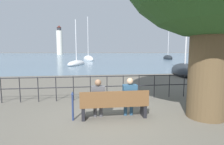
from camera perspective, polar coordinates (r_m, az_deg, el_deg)
The scene contains 12 objects.
ground_plane at distance 5.74m, azimuth 0.68°, elevation -14.48°, with size 1000.00×1000.00×0.00m, color #605B51.
harbor_water at distance 165.70m, azimuth -7.33°, elevation 5.98°, with size 600.00×300.00×0.01m.
park_bench at distance 5.53m, azimuth 0.78°, elevation -10.43°, with size 2.12×0.45×0.90m.
seated_person_left at distance 5.50m, azimuth -4.55°, elevation -7.98°, with size 0.41×0.35×1.25m.
seated_person_right at distance 5.63m, azimuth 5.76°, elevation -7.55°, with size 0.44×0.35×1.26m.
promenade_railing at distance 7.64m, azimuth -1.66°, elevation -3.69°, with size 15.90×0.04×1.05m.
closed_umbrella at distance 5.49m, azimuth -12.72°, elevation -10.06°, with size 0.09×0.09×0.91m.
sailboat_0 at distance 28.97m, azimuth -11.52°, elevation 2.98°, with size 3.30×7.45×7.49m.
sailboat_1 at distance 41.60m, azimuth -7.75°, elevation 4.39°, with size 3.32×6.23×10.64m.
sailboat_2 at distance 52.20m, azimuth 17.76°, elevation 4.56°, with size 3.73×6.47×8.68m.
sailboat_3 at distance 18.49m, azimuth 22.65°, elevation 0.77°, with size 5.38×8.18×12.10m.
harbor_lighthouse at distance 138.74m, azimuth -16.77°, elevation 9.78°, with size 4.39×4.39×21.67m.
Camera 1 is at (-0.77, -5.30, 2.08)m, focal length 28.00 mm.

